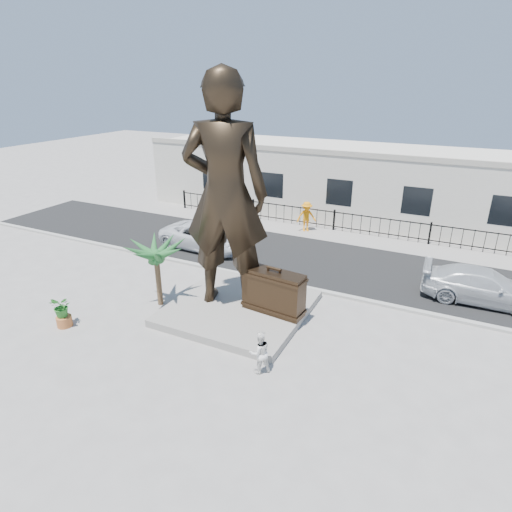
{
  "coord_description": "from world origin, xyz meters",
  "views": [
    {
      "loc": [
        6.7,
        -11.64,
        8.61
      ],
      "look_at": [
        0.0,
        2.0,
        2.3
      ],
      "focal_mm": 30.0,
      "sensor_mm": 36.0,
      "label": 1
    }
  ],
  "objects_px": {
    "suitcase": "(274,292)",
    "car_white": "(205,236)",
    "statue": "(225,194)",
    "tourist": "(260,352)"
  },
  "relations": [
    {
      "from": "car_white",
      "to": "suitcase",
      "type": "bearing_deg",
      "value": -126.4
    },
    {
      "from": "statue",
      "to": "car_white",
      "type": "relative_size",
      "value": 1.76
    },
    {
      "from": "suitcase",
      "to": "car_white",
      "type": "xyz_separation_m",
      "value": [
        -6.38,
        5.13,
        -0.44
      ]
    },
    {
      "from": "statue",
      "to": "suitcase",
      "type": "relative_size",
      "value": 3.67
    },
    {
      "from": "statue",
      "to": "suitcase",
      "type": "distance_m",
      "value": 4.08
    },
    {
      "from": "suitcase",
      "to": "car_white",
      "type": "height_order",
      "value": "suitcase"
    },
    {
      "from": "suitcase",
      "to": "tourist",
      "type": "distance_m",
      "value": 3.35
    },
    {
      "from": "statue",
      "to": "tourist",
      "type": "height_order",
      "value": "statue"
    },
    {
      "from": "suitcase",
      "to": "car_white",
      "type": "distance_m",
      "value": 8.2
    },
    {
      "from": "tourist",
      "to": "car_white",
      "type": "height_order",
      "value": "tourist"
    }
  ]
}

